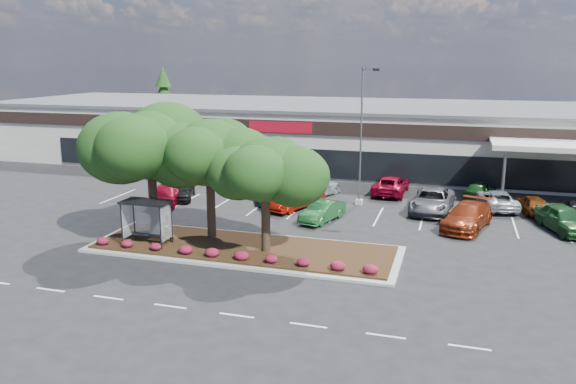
# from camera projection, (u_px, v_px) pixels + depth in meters

# --- Properties ---
(ground) EXTENTS (160.00, 160.00, 0.00)m
(ground) POSITION_uv_depth(u_px,v_px,m) (252.00, 280.00, 28.17)
(ground) COLOR black
(ground) RESTS_ON ground
(retail_store) EXTENTS (80.40, 25.20, 6.25)m
(retail_store) POSITION_uv_depth(u_px,v_px,m) (364.00, 134.00, 59.02)
(retail_store) COLOR beige
(retail_store) RESTS_ON ground
(landscape_island) EXTENTS (18.00, 6.00, 0.26)m
(landscape_island) POSITION_uv_depth(u_px,v_px,m) (243.00, 248.00, 32.43)
(landscape_island) COLOR #A5A6A0
(landscape_island) RESTS_ON ground
(lane_markings) EXTENTS (33.12, 20.06, 0.01)m
(lane_markings) POSITION_uv_depth(u_px,v_px,m) (303.00, 223.00, 37.92)
(lane_markings) COLOR silver
(lane_markings) RESTS_ON ground
(shrub_row) EXTENTS (17.00, 0.80, 0.50)m
(shrub_row) POSITION_uv_depth(u_px,v_px,m) (229.00, 254.00, 30.38)
(shrub_row) COLOR maroon
(shrub_row) RESTS_ON landscape_island
(bus_shelter) EXTENTS (2.75, 1.55, 2.59)m
(bus_shelter) POSITION_uv_depth(u_px,v_px,m) (147.00, 209.00, 32.49)
(bus_shelter) COLOR black
(bus_shelter) RESTS_ON landscape_island
(island_tree_west) EXTENTS (7.20, 7.20, 7.89)m
(island_tree_west) POSITION_uv_depth(u_px,v_px,m) (152.00, 172.00, 33.64)
(island_tree_west) COLOR #19350F
(island_tree_west) RESTS_ON landscape_island
(island_tree_mid) EXTENTS (6.60, 6.60, 7.32)m
(island_tree_mid) POSITION_uv_depth(u_px,v_px,m) (210.00, 178.00, 33.38)
(island_tree_mid) COLOR #19350F
(island_tree_mid) RESTS_ON landscape_island
(island_tree_east) EXTENTS (5.80, 5.80, 6.50)m
(island_tree_east) POSITION_uv_depth(u_px,v_px,m) (265.00, 195.00, 30.95)
(island_tree_east) COLOR #19350F
(island_tree_east) RESTS_ON landscape_island
(conifer_north_west) EXTENTS (4.40, 4.40, 10.00)m
(conifer_north_west) POSITION_uv_depth(u_px,v_px,m) (164.00, 102.00, 78.30)
(conifer_north_west) COLOR #19350F
(conifer_north_west) RESTS_ON ground
(person_waiting) EXTENTS (0.71, 0.61, 1.65)m
(person_waiting) POSITION_uv_depth(u_px,v_px,m) (167.00, 228.00, 33.02)
(person_waiting) COLOR #594C47
(person_waiting) RESTS_ON landscape_island
(light_pole) EXTENTS (1.40, 0.81, 10.29)m
(light_pole) POSITION_uv_depth(u_px,v_px,m) (362.00, 145.00, 41.69)
(light_pole) COLOR #A5A6A0
(light_pole) RESTS_ON ground
(car_0) EXTENTS (2.90, 4.43, 1.40)m
(car_0) POSITION_uv_depth(u_px,v_px,m) (182.00, 191.00, 44.26)
(car_0) COLOR black
(car_0) RESTS_ON ground
(car_1) EXTENTS (3.42, 5.30, 1.43)m
(car_1) POSITION_uv_depth(u_px,v_px,m) (165.00, 196.00, 42.56)
(car_1) COLOR maroon
(car_1) RESTS_ON ground
(car_2) EXTENTS (3.33, 4.68, 1.48)m
(car_2) POSITION_uv_depth(u_px,v_px,m) (268.00, 193.00, 43.32)
(car_2) COLOR #1A5524
(car_2) RESTS_ON ground
(car_3) EXTENTS (3.70, 5.51, 1.72)m
(car_3) POSITION_uv_depth(u_px,v_px,m) (295.00, 197.00, 41.47)
(car_3) COLOR maroon
(car_3) RESTS_ON ground
(car_4) EXTENTS (2.63, 4.45, 1.39)m
(car_4) POSITION_uv_depth(u_px,v_px,m) (322.00, 211.00, 38.25)
(car_4) COLOR #1A5624
(car_4) RESTS_ON ground
(car_5) EXTENTS (3.24, 6.17, 1.66)m
(car_5) POSITION_uv_depth(u_px,v_px,m) (432.00, 201.00, 40.56)
(car_5) COLOR #525359
(car_5) RESTS_ON ground
(car_6) EXTENTS (3.76, 6.08, 1.64)m
(car_6) POSITION_uv_depth(u_px,v_px,m) (467.00, 216.00, 36.53)
(car_6) COLOR maroon
(car_6) RESTS_ON ground
(car_8) EXTENTS (3.47, 5.27, 1.67)m
(car_8) POSITION_uv_depth(u_px,v_px,m) (564.00, 219.00, 35.91)
(car_8) COLOR #1E4D23
(car_8) RESTS_ON ground
(car_9) EXTENTS (4.05, 5.87, 1.58)m
(car_9) POSITION_uv_depth(u_px,v_px,m) (218.00, 170.00, 52.22)
(car_9) COLOR maroon
(car_9) RESTS_ON ground
(car_10) EXTENTS (2.31, 4.94, 1.64)m
(car_10) POSITION_uv_depth(u_px,v_px,m) (268.00, 181.00, 47.07)
(car_10) COLOR #622F08
(car_10) RESTS_ON ground
(car_11) EXTENTS (4.27, 5.93, 1.60)m
(car_11) POSITION_uv_depth(u_px,v_px,m) (313.00, 187.00, 45.13)
(car_11) COLOR #B2BBC0
(car_11) RESTS_ON ground
(car_13) EXTENTS (2.71, 5.54, 1.52)m
(car_13) POSITION_uv_depth(u_px,v_px,m) (391.00, 185.00, 45.94)
(car_13) COLOR maroon
(car_13) RESTS_ON ground
(car_14) EXTENTS (2.97, 4.40, 1.39)m
(car_14) POSITION_uv_depth(u_px,v_px,m) (480.00, 190.00, 44.51)
(car_14) COLOR #174119
(car_14) RESTS_ON ground
(car_15) EXTENTS (2.30, 4.16, 1.34)m
(car_15) POSITION_uv_depth(u_px,v_px,m) (532.00, 204.00, 40.26)
(car_15) COLOR #77350E
(car_15) RESTS_ON ground
(car_16) EXTENTS (3.29, 5.39, 1.39)m
(car_16) POSITION_uv_depth(u_px,v_px,m) (496.00, 200.00, 41.40)
(car_16) COLOR #9DA3A9
(car_16) RESTS_ON ground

